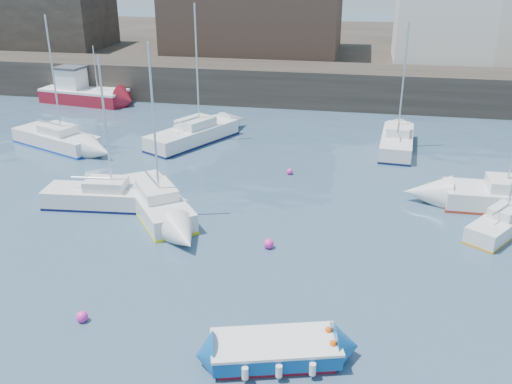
% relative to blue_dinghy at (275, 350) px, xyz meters
% --- Properties ---
extents(quay_wall, '(90.00, 5.00, 3.00)m').
position_rel_blue_dinghy_xyz_m(quay_wall, '(-2.44, 32.73, 1.07)').
color(quay_wall, '#28231E').
rests_on(quay_wall, ground).
extents(land_strip, '(90.00, 32.00, 2.80)m').
position_rel_blue_dinghy_xyz_m(land_strip, '(-2.44, 50.73, 0.97)').
color(land_strip, '#28231E').
rests_on(land_strip, ground).
extents(bldg_east_d, '(11.14, 11.14, 8.95)m').
position_rel_blue_dinghy_xyz_m(bldg_east_d, '(8.56, 39.23, 6.94)').
color(bldg_east_d, white).
rests_on(bldg_east_d, land_strip).
extents(warehouse, '(16.40, 10.40, 7.60)m').
position_rel_blue_dinghy_xyz_m(warehouse, '(-8.44, 40.73, 6.19)').
color(warehouse, '#3D2D26').
rests_on(warehouse, land_strip).
extents(bldg_west, '(14.00, 8.00, 5.00)m').
position_rel_blue_dinghy_xyz_m(bldg_west, '(-30.44, 39.73, 4.87)').
color(bldg_west, '#353028').
rests_on(bldg_west, land_strip).
extents(blue_dinghy, '(4.34, 2.75, 0.77)m').
position_rel_blue_dinghy_xyz_m(blue_dinghy, '(0.00, 0.00, 0.00)').
color(blue_dinghy, maroon).
rests_on(blue_dinghy, ground).
extents(fishing_boat, '(7.52, 3.75, 4.77)m').
position_rel_blue_dinghy_xyz_m(fishing_boat, '(-20.96, 29.27, 0.50)').
color(fishing_boat, maroon).
rests_on(fishing_boat, ground).
extents(sailboat_a, '(5.89, 2.33, 7.49)m').
position_rel_blue_dinghy_xyz_m(sailboat_a, '(-10.32, 10.01, 0.10)').
color(sailboat_a, white).
rests_on(sailboat_a, ground).
extents(sailboat_b, '(5.49, 6.42, 8.31)m').
position_rel_blue_dinghy_xyz_m(sailboat_b, '(-7.44, 9.85, 0.11)').
color(sailboat_b, white).
rests_on(sailboat_b, ground).
extents(sailboat_c, '(3.72, 4.44, 5.84)m').
position_rel_blue_dinghy_xyz_m(sailboat_c, '(8.76, 10.62, 0.02)').
color(sailboat_c, white).
rests_on(sailboat_c, ground).
extents(sailboat_e, '(6.78, 4.47, 8.35)m').
position_rel_blue_dinghy_xyz_m(sailboat_e, '(-17.28, 18.18, 0.12)').
color(sailboat_e, white).
rests_on(sailboat_e, ground).
extents(sailboat_f, '(2.42, 6.21, 7.90)m').
position_rel_blue_dinghy_xyz_m(sailboat_f, '(4.53, 21.70, 0.13)').
color(sailboat_f, white).
rests_on(sailboat_f, ground).
extents(sailboat_h, '(5.22, 7.11, 8.87)m').
position_rel_blue_dinghy_xyz_m(sailboat_h, '(-8.77, 20.63, 0.15)').
color(sailboat_h, white).
rests_on(sailboat_h, ground).
extents(buoy_near, '(0.41, 0.41, 0.41)m').
position_rel_blue_dinghy_xyz_m(buoy_near, '(-6.93, 0.81, -0.43)').
color(buoy_near, '#FF2BB0').
rests_on(buoy_near, ground).
extents(buoy_mid, '(0.44, 0.44, 0.44)m').
position_rel_blue_dinghy_xyz_m(buoy_mid, '(-1.41, 7.22, -0.43)').
color(buoy_mid, '#FF2BB0').
rests_on(buoy_mid, ground).
extents(buoy_far, '(0.35, 0.35, 0.35)m').
position_rel_blue_dinghy_xyz_m(buoy_far, '(-1.66, 16.08, -0.43)').
color(buoy_far, '#FF2BB0').
rests_on(buoy_far, ground).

